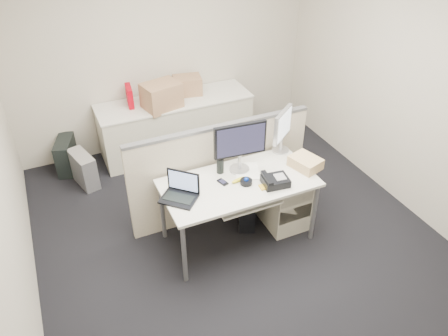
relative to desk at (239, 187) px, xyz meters
name	(u,v)px	position (x,y,z in m)	size (l,w,h in m)	color
floor	(237,237)	(0.00, 0.00, -0.67)	(4.00, 4.50, 0.01)	black
wall_back	(163,46)	(0.00, 2.25, 0.69)	(4.00, 0.02, 2.70)	#B4AF9B
wall_front	(436,327)	(0.00, -2.25, 0.69)	(4.00, 0.02, 2.70)	#B4AF9B
wall_right	(413,87)	(2.00, 0.00, 0.69)	(0.02, 4.50, 2.70)	#B4AF9B
desk	(239,187)	(0.00, 0.00, 0.00)	(1.50, 0.75, 0.73)	silver
keyboard_tray	(247,201)	(0.00, -0.18, -0.04)	(0.62, 0.32, 0.02)	silver
drawer_pedestal	(282,197)	(0.55, 0.05, -0.34)	(0.40, 0.55, 0.65)	#ABA690
cubicle_partition	(220,173)	(0.00, 0.45, -0.11)	(2.00, 0.06, 1.10)	beige
back_counter	(176,126)	(0.00, 1.93, -0.30)	(2.00, 0.60, 0.72)	#ABA690
monitor_main	(240,148)	(0.09, 0.18, 0.33)	(0.53, 0.20, 0.53)	black
monitor_small	(282,132)	(0.65, 0.32, 0.30)	(0.39, 0.19, 0.47)	#B7B7BC
laptop	(178,189)	(-0.62, -0.02, 0.19)	(0.32, 0.24, 0.24)	black
trackball	(246,182)	(0.05, -0.06, 0.09)	(0.12, 0.12, 0.04)	black
desk_phone	(275,181)	(0.30, -0.18, 0.10)	(0.24, 0.20, 0.08)	black
paper_stack	(247,171)	(0.15, 0.12, 0.07)	(0.23, 0.29, 0.01)	white
sticky_pad	(264,187)	(0.18, -0.18, 0.07)	(0.09, 0.09, 0.01)	gold
travel_mug	(220,166)	(-0.10, 0.22, 0.14)	(0.07, 0.07, 0.15)	black
banana	(239,180)	(0.00, 0.01, 0.08)	(0.16, 0.04, 0.04)	yellow
cellphone	(223,182)	(-0.15, 0.05, 0.07)	(0.06, 0.11, 0.01)	black
manila_folders	(305,163)	(0.72, -0.05, 0.12)	(0.23, 0.30, 0.11)	#D3B579
keyboard	(253,199)	(0.05, -0.20, -0.02)	(0.48, 0.17, 0.03)	black
pc_tower_desk	(246,206)	(0.20, 0.20, -0.47)	(0.17, 0.43, 0.40)	black
pc_tower_spare_dark	(66,155)	(-1.45, 2.03, -0.45)	(0.18, 0.46, 0.43)	black
pc_tower_spare_silver	(84,169)	(-1.30, 1.63, -0.46)	(0.18, 0.45, 0.42)	#B7B7BC
cardboard_box_left	(162,96)	(-0.20, 1.81, 0.22)	(0.45, 0.34, 0.34)	#93684E
cardboard_box_right	(188,86)	(0.23, 2.05, 0.18)	(0.35, 0.27, 0.26)	#93684E
red_binder	(130,97)	(-0.55, 2.03, 0.19)	(0.07, 0.29, 0.27)	#A1000F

